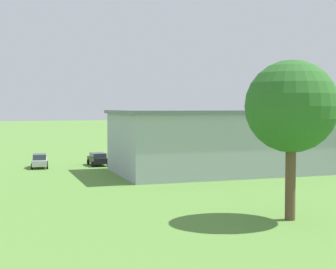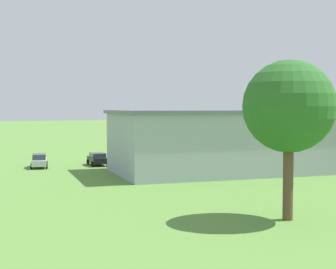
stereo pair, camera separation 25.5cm
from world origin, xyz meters
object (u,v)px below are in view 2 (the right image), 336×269
at_px(person_by_parked_cars, 237,151).
at_px(car_silver, 39,161).
at_px(biplane, 144,125).
at_px(person_crossing_taxiway, 157,153).
at_px(tree_at_field_edge, 289,107).
at_px(hangar, 242,141).
at_px(car_black, 98,159).

bearing_deg(person_by_parked_cars, car_silver, 6.41).
relative_size(biplane, person_crossing_taxiway, 4.28).
xyz_separation_m(person_crossing_taxiway, tree_at_field_edge, (5.56, 38.75, 6.20)).
bearing_deg(biplane, tree_at_field_edge, 80.35).
bearing_deg(person_by_parked_cars, hangar, 63.03).
height_order(car_silver, person_by_parked_cars, person_by_parked_cars).
height_order(hangar, car_silver, hangar).
distance_m(car_black, person_crossing_taxiway, 10.76).
relative_size(hangar, person_by_parked_cars, 17.75).
height_order(biplane, car_silver, biplane).
bearing_deg(tree_at_field_edge, car_black, -83.30).
xyz_separation_m(biplane, person_crossing_taxiway, (3.98, 17.38, -3.22)).
relative_size(person_crossing_taxiway, tree_at_field_edge, 0.17).
height_order(car_black, car_silver, car_silver).
bearing_deg(person_by_parked_cars, biplane, -69.02).
xyz_separation_m(hangar, biplane, (0.07, -33.62, 0.66)).
distance_m(car_black, person_by_parked_cars, 21.12).
height_order(car_black, person_by_parked_cars, person_by_parked_cars).
distance_m(biplane, person_crossing_taxiway, 18.12).
bearing_deg(biplane, person_by_parked_cars, 110.98).
relative_size(person_by_parked_cars, person_crossing_taxiway, 1.00).
xyz_separation_m(car_black, tree_at_field_edge, (-3.96, 33.74, 6.21)).
height_order(biplane, person_by_parked_cars, biplane).
relative_size(hangar, car_silver, 6.72).
relative_size(car_black, car_silver, 0.95).
bearing_deg(car_silver, tree_at_field_edge, 107.86).
height_order(car_black, person_crossing_taxiway, person_crossing_taxiway).
relative_size(person_by_parked_cars, tree_at_field_edge, 0.16).
relative_size(hangar, tree_at_field_edge, 2.92).
distance_m(hangar, biplane, 33.62).
bearing_deg(tree_at_field_edge, car_silver, -72.14).
relative_size(car_silver, tree_at_field_edge, 0.43).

